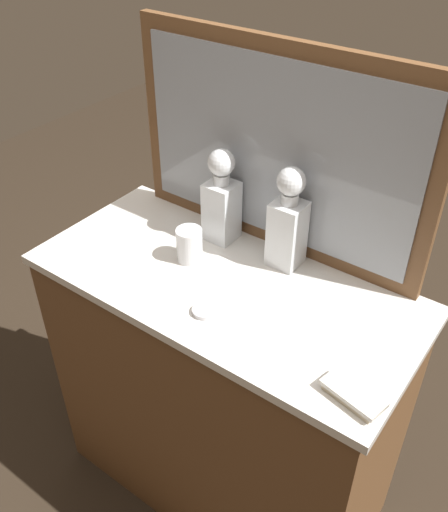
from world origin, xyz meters
TOP-DOWN VIEW (x-y plane):
  - ground_plane at (0.00, 0.00)m, footprint 6.00×6.00m
  - dresser at (0.00, 0.00)m, footprint 1.04×0.49m
  - dresser_mirror at (0.00, 0.23)m, footprint 0.87×0.03m
  - crystal_decanter_left at (0.09, 0.16)m, footprint 0.08×0.08m
  - crystal_decanter_center at (-0.12, 0.16)m, footprint 0.08×0.08m
  - crystal_tumbler_right at (-0.13, 0.02)m, footprint 0.07×0.07m
  - silver_brush_left at (0.44, -0.16)m, footprint 0.14×0.09m
  - porcelain_dish at (0.04, -0.13)m, footprint 0.06×0.06m

SIDE VIEW (x-z plane):
  - ground_plane at x=0.00m, z-range 0.00..0.00m
  - dresser at x=0.00m, z-range 0.00..0.91m
  - porcelain_dish at x=0.04m, z-range 0.91..0.92m
  - silver_brush_left at x=0.44m, z-range 0.91..0.93m
  - crystal_tumbler_right at x=-0.13m, z-range 0.90..1.00m
  - crystal_decanter_center at x=-0.12m, z-range 0.88..1.16m
  - crystal_decanter_left at x=0.09m, z-range 0.88..1.17m
  - dresser_mirror at x=0.00m, z-range 0.91..1.47m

